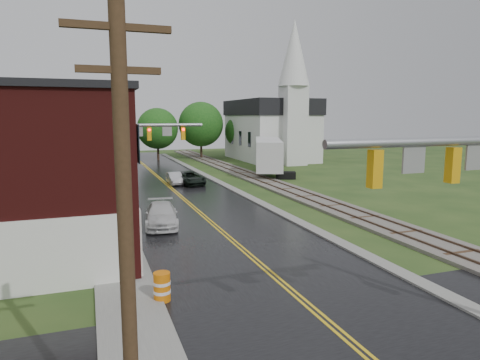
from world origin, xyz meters
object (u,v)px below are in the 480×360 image
sedan_silver (175,179)px  tree_left_c (19,140)px  utility_pole_b (97,150)px  utility_pole_c (93,135)px  construction_barrel (162,287)px  suv_dark (190,178)px  tree_left_e (74,134)px  church (273,123)px  utility_pole_a (126,241)px  traffic_signal_far (140,141)px  pickup_white (161,215)px  semi_trailer (268,153)px  traffic_signal_near (471,182)px

sedan_silver → tree_left_c: bearing=162.6°
utility_pole_b → utility_pole_c: size_ratio=1.00×
utility_pole_b → construction_barrel: bearing=-82.8°
tree_left_c → suv_dark: size_ratio=1.62×
utility_pole_b → tree_left_e: bearing=94.9°
church → utility_pole_a: size_ratio=2.22×
traffic_signal_far → pickup_white: (0.27, -8.07, -4.27)m
pickup_white → semi_trailer: (16.33, 20.85, 1.73)m
church → tree_left_c: church is taller
utility_pole_a → construction_barrel: (1.80, 7.73, -4.16)m
tree_left_e → sedan_silver: (9.65, -10.79, -4.20)m
church → suv_dark: (-17.79, -19.28, -5.18)m
utility_pole_c → traffic_signal_near: bearing=-76.3°
suv_dark → semi_trailer: 12.28m
utility_pole_c → sedan_silver: bearing=-49.5°
sedan_silver → construction_barrel: (-5.80, -27.38, -0.05)m
utility_pole_b → tree_left_c: (-7.05, 17.90, -0.21)m
utility_pole_a → tree_left_e: bearing=92.6°
utility_pole_a → sedan_silver: bearing=77.8°
traffic_signal_far → pickup_white: traffic_signal_far is taller
utility_pole_c → semi_trailer: size_ratio=0.67×
traffic_signal_near → traffic_signal_far: same height
utility_pole_c → construction_barrel: utility_pole_c is taller
utility_pole_a → construction_barrel: bearing=76.9°
suv_dark → sedan_silver: bearing=148.0°
tree_left_c → semi_trailer: (26.98, -0.12, -2.08)m
utility_pole_b → tree_left_c: size_ratio=1.18×
construction_barrel → sedan_silver: bearing=78.0°
semi_trailer → tree_left_e: bearing=164.4°
traffic_signal_far → utility_pole_b: bearing=-123.7°
utility_pole_a → suv_dark: 35.85m
sedan_silver → traffic_signal_far: bearing=-117.1°
utility_pole_b → construction_barrel: utility_pole_b is taller
church → utility_pole_a: (-26.80, -53.74, -1.11)m
pickup_white → traffic_signal_near: bearing=-60.6°
church → utility_pole_c: bearing=-160.0°
utility_pole_a → utility_pole_c: 44.00m
construction_barrel → suv_dark: bearing=74.9°
semi_trailer → traffic_signal_far: bearing=-142.4°
traffic_signal_near → pickup_white: 18.69m
semi_trailer → utility_pole_a: bearing=-116.6°
church → semi_trailer: (-6.87, -13.96, -3.40)m
tree_left_e → traffic_signal_far: bearing=-74.1°
utility_pole_c → semi_trailer: 20.50m
utility_pole_c → sedan_silver: 12.40m
utility_pole_b → sedan_silver: size_ratio=2.43×
suv_dark → utility_pole_a: bearing=-111.9°
traffic_signal_near → tree_left_c: size_ratio=0.96×
semi_trailer → sedan_silver: bearing=-159.2°
suv_dark → pickup_white: (-5.41, -15.53, 0.05)m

